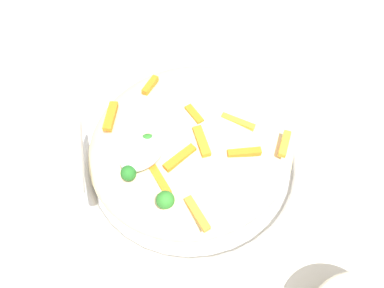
% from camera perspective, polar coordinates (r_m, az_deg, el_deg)
% --- Properties ---
extents(ground_plane, '(2.40, 2.40, 0.00)m').
position_cam_1_polar(ground_plane, '(0.50, 0.00, -3.65)').
color(ground_plane, beige).
extents(serving_bowl, '(0.31, 0.31, 0.04)m').
position_cam_1_polar(serving_bowl, '(0.48, 0.00, -2.46)').
color(serving_bowl, silver).
rests_on(serving_bowl, ground_plane).
extents(pasta_mound, '(0.26, 0.25, 0.07)m').
position_cam_1_polar(pasta_mound, '(0.44, 0.00, 0.36)').
color(pasta_mound, beige).
rests_on(pasta_mound, serving_bowl).
extents(carrot_piece_0, '(0.03, 0.04, 0.01)m').
position_cam_1_polar(carrot_piece_0, '(0.40, 1.58, 0.44)').
color(carrot_piece_0, orange).
rests_on(carrot_piece_0, pasta_mound).
extents(carrot_piece_1, '(0.03, 0.02, 0.01)m').
position_cam_1_polar(carrot_piece_1, '(0.46, -6.82, 9.51)').
color(carrot_piece_1, orange).
rests_on(carrot_piece_1, pasta_mound).
extents(carrot_piece_2, '(0.01, 0.03, 0.01)m').
position_cam_1_polar(carrot_piece_2, '(0.42, 0.35, 4.83)').
color(carrot_piece_2, orange).
rests_on(carrot_piece_2, pasta_mound).
extents(carrot_piece_3, '(0.02, 0.04, 0.01)m').
position_cam_1_polar(carrot_piece_3, '(0.37, 0.87, -11.29)').
color(carrot_piece_3, orange).
rests_on(carrot_piece_3, pasta_mound).
extents(carrot_piece_4, '(0.04, 0.03, 0.01)m').
position_cam_1_polar(carrot_piece_4, '(0.40, 8.51, -1.38)').
color(carrot_piece_4, orange).
rests_on(carrot_piece_4, pasta_mound).
extents(carrot_piece_5, '(0.02, 0.04, 0.01)m').
position_cam_1_polar(carrot_piece_5, '(0.39, -5.36, -5.63)').
color(carrot_piece_5, orange).
rests_on(carrot_piece_5, pasta_mound).
extents(carrot_piece_6, '(0.03, 0.02, 0.01)m').
position_cam_1_polar(carrot_piece_6, '(0.42, 14.87, 0.05)').
color(carrot_piece_6, orange).
rests_on(carrot_piece_6, pasta_mound).
extents(carrot_piece_7, '(0.02, 0.04, 0.01)m').
position_cam_1_polar(carrot_piece_7, '(0.43, 7.50, 3.61)').
color(carrot_piece_7, orange).
rests_on(carrot_piece_7, pasta_mound).
extents(carrot_piece_8, '(0.04, 0.01, 0.01)m').
position_cam_1_polar(carrot_piece_8, '(0.39, -2.00, -2.26)').
color(carrot_piece_8, orange).
rests_on(carrot_piece_8, pasta_mound).
extents(carrot_piece_9, '(0.04, 0.04, 0.01)m').
position_cam_1_polar(carrot_piece_9, '(0.44, -13.13, 4.46)').
color(carrot_piece_9, orange).
rests_on(carrot_piece_9, pasta_mound).
extents(broccoli_floret_0, '(0.02, 0.02, 0.02)m').
position_cam_1_polar(broccoli_floret_0, '(0.36, -4.35, -9.10)').
color(broccoli_floret_0, '#296820').
rests_on(broccoli_floret_0, pasta_mound).
extents(broccoli_floret_1, '(0.02, 0.02, 0.02)m').
position_cam_1_polar(broccoli_floret_1, '(0.38, -10.51, -4.51)').
color(broccoli_floret_1, '#205B1C').
rests_on(broccoli_floret_1, pasta_mound).
extents(broccoli_floret_2, '(0.02, 0.02, 0.02)m').
position_cam_1_polar(broccoli_floret_2, '(0.40, -7.20, 0.49)').
color(broccoli_floret_2, '#296820').
rests_on(broccoli_floret_2, pasta_mound).
extents(serving_spoon, '(0.12, 0.12, 0.08)m').
position_cam_1_polar(serving_spoon, '(0.38, -11.38, -1.44)').
color(serving_spoon, '#B7B7BC').
rests_on(serving_spoon, pasta_mound).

